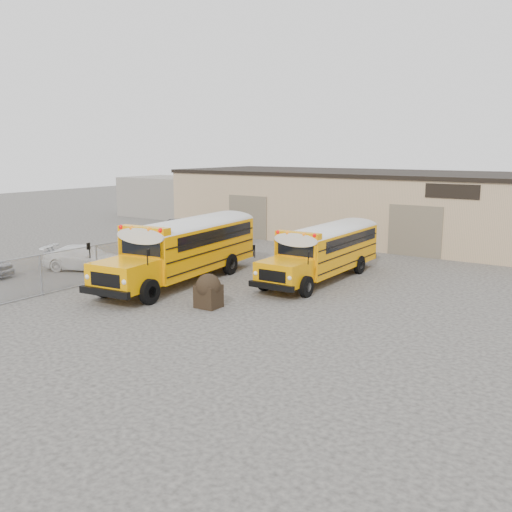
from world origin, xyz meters
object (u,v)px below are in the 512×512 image
Objects in this scene: school_bus_left at (248,229)px; car_dark at (187,232)px; tarp_bundle at (208,290)px; car_white at (86,258)px; school_bus_right at (368,234)px.

school_bus_left is 6.81m from car_dark.
tarp_bundle is 0.31× the size of car_white.
school_bus_right is 2.06× the size of car_white.
school_bus_left is 6.80m from school_bus_right.
tarp_bundle is at bearing -95.15° from school_bus_right.
school_bus_right is (5.82, 3.50, -0.22)m from school_bus_left.
school_bus_left reaches higher than tarp_bundle.
school_bus_left is at bearing -60.10° from car_white.
car_dark is at bearing 134.79° from tarp_bundle.
car_dark is (-11.12, 11.21, 0.10)m from tarp_bundle.
school_bus_left is 1.16× the size of school_bus_right.
school_bus_right is 12.83m from tarp_bundle.
school_bus_right is at bearing 84.85° from tarp_bundle.
school_bus_right is 6.58× the size of tarp_bundle.
school_bus_left is at bearing -148.99° from school_bus_right.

